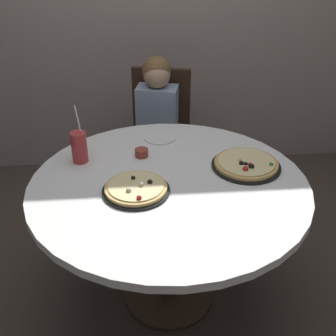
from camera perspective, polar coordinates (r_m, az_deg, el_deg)
The scene contains 9 objects.
ground_plane at distance 2.54m, azimuth 0.10°, elevation -16.33°, with size 8.00×8.00×0.00m, color #4C4238.
dining_table at distance 2.11m, azimuth 0.11°, elevation -3.90°, with size 1.32×1.32×0.75m.
chair_wooden at distance 3.06m, azimuth -1.11°, elevation 4.85°, with size 0.48×0.48×0.95m.
diner_child at distance 2.92m, azimuth -1.58°, elevation 2.49°, with size 0.33×0.43×1.08m.
pizza_veggie at distance 2.21m, azimuth 10.14°, elevation 0.48°, with size 0.34×0.34×0.05m.
pizza_cheese at distance 1.99m, azimuth -4.19°, elevation -2.71°, with size 0.31×0.31×0.05m.
soda_cup at distance 2.24m, azimuth -11.49°, elevation 2.70°, with size 0.08×0.08×0.31m.
sauce_bowl at distance 2.27m, azimuth -3.47°, elevation 2.01°, with size 0.07×0.07×0.04m, color brown.
plate_small at distance 2.46m, azimuth -1.06°, elevation 4.00°, with size 0.18×0.18×0.01m, color white.
Camera 1 is at (-0.15, -1.73, 1.85)m, focal length 46.78 mm.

